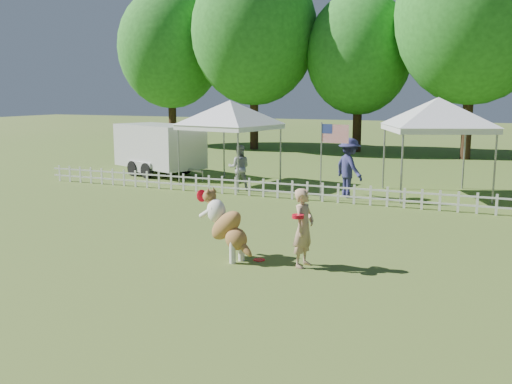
# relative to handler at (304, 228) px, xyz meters

# --- Properties ---
(ground) EXTENTS (120.00, 120.00, 0.00)m
(ground) POSITION_rel_handler_xyz_m (-1.40, -0.40, -0.77)
(ground) COLOR #3D5F1E
(ground) RESTS_ON ground
(picket_fence) EXTENTS (22.00, 0.08, 0.60)m
(picket_fence) POSITION_rel_handler_xyz_m (-1.40, 6.60, -0.47)
(picket_fence) COLOR silver
(picket_fence) RESTS_ON ground
(handler) EXTENTS (0.44, 0.60, 1.54)m
(handler) POSITION_rel_handler_xyz_m (0.00, 0.00, 0.00)
(handler) COLOR tan
(handler) RESTS_ON ground
(dog) EXTENTS (1.42, 0.90, 1.40)m
(dog) POSITION_rel_handler_xyz_m (-1.58, -0.16, -0.07)
(dog) COLOR brown
(dog) RESTS_ON ground
(frisbee_on_turf) EXTENTS (0.28, 0.28, 0.02)m
(frisbee_on_turf) POSITION_rel_handler_xyz_m (-0.95, 0.03, -0.76)
(frisbee_on_turf) COLOR red
(frisbee_on_turf) RESTS_ON ground
(canopy_tent_left) EXTENTS (3.42, 3.42, 3.01)m
(canopy_tent_left) POSITION_rel_handler_xyz_m (-5.82, 8.61, 0.74)
(canopy_tent_left) COLOR white
(canopy_tent_left) RESTS_ON ground
(canopy_tent_right) EXTENTS (3.96, 3.96, 3.14)m
(canopy_tent_right) POSITION_rel_handler_xyz_m (1.40, 9.12, 0.80)
(canopy_tent_right) COLOR white
(canopy_tent_right) RESTS_ON ground
(cargo_trailer) EXTENTS (5.24, 3.70, 2.11)m
(cargo_trailer) POSITION_rel_handler_xyz_m (-9.58, 9.63, 0.28)
(cargo_trailer) COLOR silver
(cargo_trailer) RESTS_ON ground
(flag_pole) EXTENTS (0.94, 0.17, 2.45)m
(flag_pole) POSITION_rel_handler_xyz_m (-1.80, 6.87, 0.45)
(flag_pole) COLOR gray
(flag_pole) RESTS_ON ground
(spectator_a) EXTENTS (0.93, 0.84, 1.57)m
(spectator_a) POSITION_rel_handler_xyz_m (-4.95, 7.54, 0.01)
(spectator_a) COLOR #949499
(spectator_a) RESTS_ON ground
(spectator_b) EXTENTS (1.41, 1.36, 1.93)m
(spectator_b) POSITION_rel_handler_xyz_m (-1.10, 7.68, 0.19)
(spectator_b) COLOR navy
(spectator_b) RESTS_ON ground
(tree_far_left) EXTENTS (6.60, 6.60, 11.00)m
(tree_far_left) POSITION_rel_handler_xyz_m (-16.40, 21.60, 4.73)
(tree_far_left) COLOR #22651D
(tree_far_left) RESTS_ON ground
(tree_left) EXTENTS (7.40, 7.40, 12.00)m
(tree_left) POSITION_rel_handler_xyz_m (-10.40, 21.10, 5.23)
(tree_left) COLOR #22651D
(tree_left) RESTS_ON ground
(tree_center_left) EXTENTS (6.00, 6.00, 9.80)m
(tree_center_left) POSITION_rel_handler_xyz_m (-4.40, 22.10, 4.13)
(tree_center_left) COLOR #22651D
(tree_center_left) RESTS_ON ground
(tree_center_right) EXTENTS (7.60, 7.60, 12.60)m
(tree_center_right) POSITION_rel_handler_xyz_m (1.60, 20.60, 5.53)
(tree_center_right) COLOR #22651D
(tree_center_right) RESTS_ON ground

